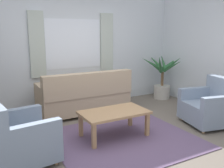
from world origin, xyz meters
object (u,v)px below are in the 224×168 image
object	(u,v)px
armchair_left	(17,138)
coffee_table	(114,115)
potted_plant	(162,79)
couch	(85,97)
armchair_right	(211,106)

from	to	relation	value
armchair_left	coffee_table	bearing A→B (deg)	-92.74
armchair_left	potted_plant	bearing A→B (deg)	-74.04
coffee_table	potted_plant	xyz separation A→B (m)	(2.30, 1.53, 0.13)
couch	armchair_left	bearing A→B (deg)	42.99
couch	potted_plant	bearing A→B (deg)	-175.50
couch	potted_plant	distance (m)	2.27
armchair_left	couch	bearing A→B (deg)	-54.41
couch	coffee_table	size ratio (longest dim) A/B	1.73
potted_plant	coffee_table	bearing A→B (deg)	-146.31
armchair_right	potted_plant	size ratio (longest dim) A/B	0.78
armchair_left	potted_plant	size ratio (longest dim) A/B	0.73
couch	potted_plant	size ratio (longest dim) A/B	1.47
coffee_table	couch	bearing A→B (deg)	87.96
armchair_right	coffee_table	xyz separation A→B (m)	(-1.87, 0.39, 0.03)
couch	armchair_right	distance (m)	2.52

